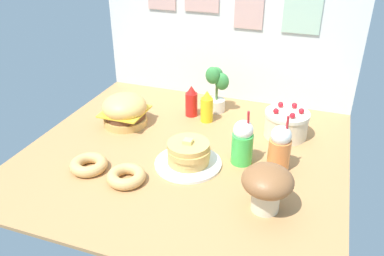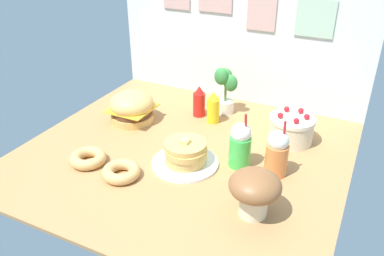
{
  "view_description": "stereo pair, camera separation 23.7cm",
  "coord_description": "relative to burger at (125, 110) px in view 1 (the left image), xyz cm",
  "views": [
    {
      "loc": [
        73.47,
        -192.74,
        129.52
      ],
      "look_at": [
        3.55,
        3.49,
        15.66
      ],
      "focal_mm": 37.05,
      "sensor_mm": 36.0,
      "label": 1
    },
    {
      "loc": [
        95.32,
        -183.53,
        129.52
      ],
      "look_at": [
        3.55,
        3.49,
        15.66
      ],
      "focal_mm": 37.05,
      "sensor_mm": 36.0,
      "label": 2
    }
  ],
  "objects": [
    {
      "name": "potted_plant",
      "position": [
        53.17,
        40.78,
        8.27
      ],
      "size": [
        16.61,
        13.64,
        34.96
      ],
      "color": "white",
      "rests_on": "ground_plane"
    },
    {
      "name": "burger",
      "position": [
        0.0,
        0.0,
        0.0
      ],
      "size": [
        30.4,
        30.4,
        21.92
      ],
      "color": "#DBA859",
      "rests_on": "ground_plane"
    },
    {
      "name": "cream_soda_cup",
      "position": [
        86.69,
        -19.81,
        3.05
      ],
      "size": [
        12.61,
        12.61,
        34.37
      ],
      "color": "green",
      "rests_on": "ground_plane"
    },
    {
      "name": "mustard_bottle",
      "position": [
        51.07,
        23.28,
        0.2
      ],
      "size": [
        8.71,
        8.71,
        22.93
      ],
      "color": "yellow",
      "rests_on": "ground_plane"
    },
    {
      "name": "back_wall",
      "position": [
        51.57,
        68.03,
        43.27
      ],
      "size": [
        191.59,
        4.2,
        105.83
      ],
      "color": "silver",
      "rests_on": "ground_plane"
    },
    {
      "name": "pancake_stack",
      "position": [
        58.4,
        -32.8,
        -4.06
      ],
      "size": [
        38.97,
        38.97,
        16.85
      ],
      "color": "white",
      "rests_on": "ground_plane"
    },
    {
      "name": "orange_float_cup",
      "position": [
        107.82,
        -19.0,
        3.05
      ],
      "size": [
        12.61,
        12.61,
        34.41
      ],
      "color": "orange",
      "rests_on": "ground_plane"
    },
    {
      "name": "layer_cake",
      "position": [
        106.57,
        20.36,
        -1.54
      ],
      "size": [
        28.61,
        28.61,
        20.86
      ],
      "color": "beige",
      "rests_on": "ground_plane"
    },
    {
      "name": "ketchup_bottle",
      "position": [
        38.44,
        27.99,
        0.2
      ],
      "size": [
        8.71,
        8.71,
        22.93
      ],
      "color": "red",
      "rests_on": "ground_plane"
    },
    {
      "name": "ground_plane",
      "position": [
        51.48,
        -20.78,
        -11.41
      ],
      "size": [
        191.59,
        178.79,
        2.0
      ],
      "primitive_type": "cube",
      "color": "#B27F4C"
    },
    {
      "name": "donut_pink_glaze",
      "position": [
        6.62,
        -56.62,
        -7.0
      ],
      "size": [
        21.32,
        21.32,
        6.42
      ],
      "color": "tan",
      "rests_on": "ground_plane"
    },
    {
      "name": "mushroom_stool",
      "position": [
        107.48,
        -57.06,
        4.47
      ],
      "size": [
        25.22,
        25.22,
        24.07
      ],
      "color": "beige",
      "rests_on": "ground_plane"
    },
    {
      "name": "donut_chocolate",
      "position": [
        32.08,
        -59.54,
        -7.0
      ],
      "size": [
        21.32,
        21.32,
        6.42
      ],
      "color": "tan",
      "rests_on": "ground_plane"
    }
  ]
}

